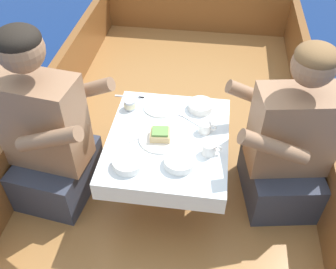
{
  "coord_description": "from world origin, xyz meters",
  "views": [
    {
      "loc": [
        0.19,
        -1.45,
        1.96
      ],
      "look_at": [
        0.0,
        -0.1,
        0.67
      ],
      "focal_mm": 40.0,
      "sensor_mm": 36.0,
      "label": 1
    }
  ],
  "objects": [
    {
      "name": "gunwale_port",
      "position": [
        -0.85,
        0.0,
        0.43
      ],
      "size": [
        0.06,
        3.75,
        0.37
      ],
      "primitive_type": "cube",
      "color": "brown",
      "rests_on": "boat_deck"
    },
    {
      "name": "bowl_starboard_near",
      "position": [
        0.08,
        -0.27,
        0.68
      ],
      "size": [
        0.15,
        0.15,
        0.04
      ],
      "color": "white",
      "rests_on": "cockpit_table"
    },
    {
      "name": "plate_bread",
      "position": [
        -0.07,
        0.14,
        0.66
      ],
      "size": [
        0.19,
        0.19,
        0.01
      ],
      "color": "white",
      "rests_on": "cockpit_table"
    },
    {
      "name": "tin_can",
      "position": [
        -0.24,
        0.1,
        0.68
      ],
      "size": [
        0.07,
        0.07,
        0.05
      ],
      "color": "silver",
      "rests_on": "cockpit_table"
    },
    {
      "name": "coffee_cup_port",
      "position": [
        0.21,
        -0.18,
        0.69
      ],
      "size": [
        0.1,
        0.07,
        0.06
      ],
      "color": "white",
      "rests_on": "cockpit_table"
    },
    {
      "name": "boat_deck",
      "position": [
        0.0,
        0.0,
        0.12
      ],
      "size": [
        1.76,
        3.75,
        0.24
      ],
      "primitive_type": "cube",
      "color": "#9E6B38",
      "rests_on": "ground_plane"
    },
    {
      "name": "gunwale_starboard",
      "position": [
        0.85,
        0.0,
        0.43
      ],
      "size": [
        0.06,
        3.75,
        0.37
      ],
      "primitive_type": "cube",
      "color": "brown",
      "rests_on": "boat_deck"
    },
    {
      "name": "person_starboard",
      "position": [
        0.6,
        -0.05,
        0.62
      ],
      "size": [
        0.57,
        0.51,
        0.96
      ],
      "rotation": [
        0.0,
        0.0,
        3.31
      ],
      "color": "#333847",
      "rests_on": "boat_deck"
    },
    {
      "name": "plate_sandwich",
      "position": [
        -0.04,
        -0.11,
        0.66
      ],
      "size": [
        0.22,
        0.22,
        0.01
      ],
      "color": "white",
      "rests_on": "cockpit_table"
    },
    {
      "name": "person_port",
      "position": [
        -0.6,
        -0.18,
        0.66
      ],
      "size": [
        0.56,
        0.5,
        1.01
      ],
      "rotation": [
        0.0,
        0.0,
        -0.13
      ],
      "color": "#333847",
      "rests_on": "boat_deck"
    },
    {
      "name": "bowl_port_near",
      "position": [
        0.15,
        0.15,
        0.68
      ],
      "size": [
        0.14,
        0.14,
        0.04
      ],
      "color": "white",
      "rests_on": "cockpit_table"
    },
    {
      "name": "utensil_spoon_center",
      "position": [
        0.08,
        0.06,
        0.66
      ],
      "size": [
        0.15,
        0.11,
        0.01
      ],
      "rotation": [
        0.0,
        0.0,
        2.52
      ],
      "color": "silver",
      "rests_on": "cockpit_table"
    },
    {
      "name": "cockpit_table",
      "position": [
        0.0,
        -0.1,
        0.61
      ],
      "size": [
        0.61,
        0.71,
        0.41
      ],
      "color": "#B2B2B7",
      "rests_on": "boat_deck"
    },
    {
      "name": "utensil_fork_starboard",
      "position": [
        -0.25,
        0.2,
        0.66
      ],
      "size": [
        0.17,
        0.02,
        0.0
      ],
      "rotation": [
        0.0,
        0.0,
        0.01
      ],
      "color": "silver",
      "rests_on": "cockpit_table"
    },
    {
      "name": "sandwich",
      "position": [
        -0.04,
        -0.11,
        0.69
      ],
      "size": [
        0.11,
        0.09,
        0.05
      ],
      "rotation": [
        0.0,
        0.0,
        0.09
      ],
      "color": "#E0BC7F",
      "rests_on": "plate_sandwich"
    },
    {
      "name": "ground_plane",
      "position": [
        0.0,
        0.0,
        0.0
      ],
      "size": [
        60.0,
        60.0,
        0.0
      ],
      "primitive_type": "plane",
      "color": "navy"
    },
    {
      "name": "coffee_cup_starboard",
      "position": [
        0.18,
        -0.03,
        0.68
      ],
      "size": [
        0.09,
        0.06,
        0.05
      ],
      "color": "white",
      "rests_on": "cockpit_table"
    },
    {
      "name": "utensil_knife_starboard",
      "position": [
        -0.18,
        -0.15,
        0.66
      ],
      "size": [
        0.14,
        0.12,
        0.0
      ],
      "rotation": [
        0.0,
        0.0,
        0.69
      ],
      "color": "silver",
      "rests_on": "cockpit_table"
    },
    {
      "name": "bow_coaming",
      "position": [
        0.0,
        1.85,
        0.45
      ],
      "size": [
        1.64,
        0.06,
        0.42
      ],
      "primitive_type": "cube",
      "color": "brown",
      "rests_on": "boat_deck"
    },
    {
      "name": "bowl_center_far",
      "position": [
        -0.16,
        -0.31,
        0.68
      ],
      "size": [
        0.15,
        0.15,
        0.04
      ],
      "color": "white",
      "rests_on": "cockpit_table"
    }
  ]
}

